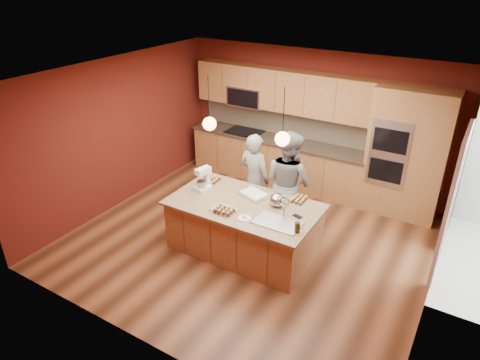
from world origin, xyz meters
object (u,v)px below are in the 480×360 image
Objects in this scene: person_left at (254,178)px; person_right at (288,183)px; island at (245,227)px; stand_mixer at (203,180)px; mixing_bowl at (277,200)px.

person_right is at bearing -174.31° from person_left.
island is 1.02m from person_left.
island is 1.41× the size of person_left.
stand_mixer is 1.26m from mixing_bowl.
person_right is 4.76× the size of stand_mixer.
mixing_bowl is (0.44, 0.21, 0.51)m from island.
person_left is at bearing 20.63° from person_right.
stand_mixer reaches higher than mixing_bowl.
stand_mixer is (-0.48, -0.82, 0.19)m from person_left.
person_left is 4.32× the size of stand_mixer.
person_right is at bearing 49.25° from stand_mixer.
island reaches higher than stand_mixer.
island is at bearing -154.97° from mixing_bowl.
island is at bearing 116.21° from person_left.
person_left is (-0.33, 0.89, 0.37)m from island.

